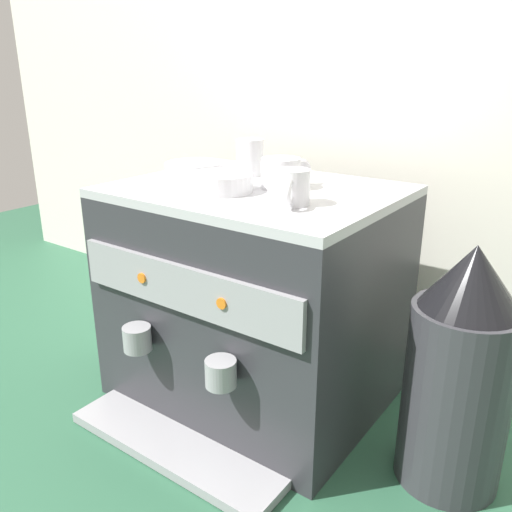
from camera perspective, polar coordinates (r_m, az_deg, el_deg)
ground_plane at (r=1.29m, az=0.00°, el=-13.93°), size 4.00×4.00×0.00m
tiled_backsplash_wall at (r=1.42m, az=9.22°, el=10.08°), size 2.80×0.03×0.96m
espresso_machine at (r=1.17m, az=-0.12°, el=-4.27°), size 0.56×0.55×0.48m
ceramic_cup_0 at (r=1.22m, az=-0.62°, el=10.55°), size 0.07×0.10×0.08m
ceramic_cup_1 at (r=1.09m, az=2.84°, el=8.87°), size 0.08×0.11×0.06m
ceramic_cup_2 at (r=0.95m, az=3.90°, el=7.34°), size 0.06×0.09×0.06m
ceramic_bowl_0 at (r=1.06m, az=-3.74°, el=7.81°), size 0.12×0.12×0.04m
ceramic_bowl_1 at (r=1.20m, az=-6.69°, el=9.07°), size 0.13×0.13×0.03m
coffee_grinder at (r=1.00m, az=20.90°, el=-11.65°), size 0.18×0.18×0.45m
milk_pitcher at (r=1.49m, az=-13.07°, el=-6.59°), size 0.10×0.10×0.13m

